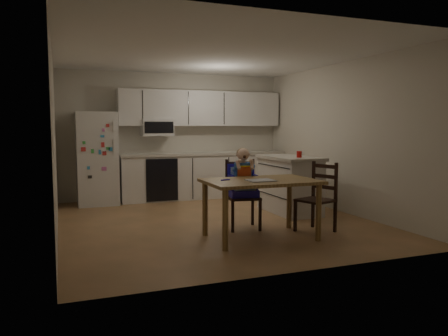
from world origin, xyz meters
name	(u,v)px	position (x,y,z in m)	size (l,w,h in m)	color
room	(205,138)	(0.00, 0.48, 1.25)	(4.52, 5.01, 2.51)	olive
refrigerator	(97,159)	(-1.55, 2.15, 0.85)	(0.72, 0.70, 1.70)	silver
kitchen_run	(201,154)	(0.50, 2.24, 0.88)	(3.37, 0.62, 2.15)	silver
kitchen_island	(289,184)	(1.39, 0.21, 0.48)	(0.67, 1.28, 0.94)	silver
red_cup	(299,154)	(1.40, -0.09, 0.99)	(0.08, 0.08, 0.10)	red
dining_table	(261,188)	(0.20, -1.17, 0.66)	(1.42, 0.91, 0.76)	brown
napkin	(261,180)	(0.15, -1.27, 0.76)	(0.33, 0.28, 0.01)	#A1A1A6
toddler_spoon	(225,180)	(-0.26, -1.07, 0.77)	(0.02, 0.02, 0.12)	#2217BA
chair_booster	(242,180)	(0.21, -0.55, 0.69)	(0.49, 0.49, 1.14)	black
chair_side	(320,192)	(1.14, -1.09, 0.54)	(0.54, 0.54, 0.95)	black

